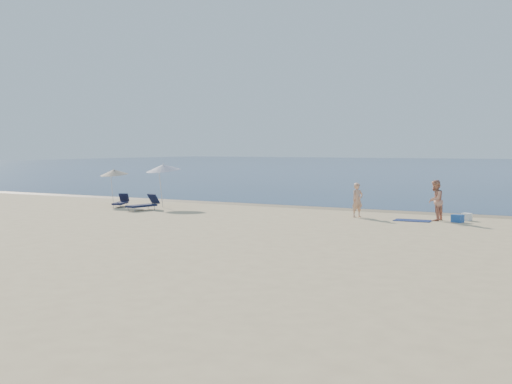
% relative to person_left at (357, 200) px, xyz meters
% --- Properties ---
extents(ground, '(160.00, 160.00, 0.00)m').
position_rel_person_left_xyz_m(ground, '(-2.67, -16.00, -0.81)').
color(ground, '#CDB789').
rests_on(ground, ground).
extents(wet_sand_strip, '(240.00, 1.60, 0.00)m').
position_rel_person_left_xyz_m(wet_sand_strip, '(-2.67, 3.40, -0.80)').
color(wet_sand_strip, '#847254').
rests_on(wet_sand_strip, ground).
extents(person_left, '(0.64, 0.70, 1.61)m').
position_rel_person_left_xyz_m(person_left, '(0.00, 0.00, 0.00)').
color(person_left, tan).
rests_on(person_left, ground).
extents(person_right, '(0.82, 0.98, 1.82)m').
position_rel_person_left_xyz_m(person_right, '(3.54, 0.30, 0.10)').
color(person_right, tan).
rests_on(person_right, ground).
extents(beach_towel, '(1.65, 0.99, 0.03)m').
position_rel_person_left_xyz_m(beach_towel, '(2.68, -0.20, -0.79)').
color(beach_towel, '#0F1D4F').
rests_on(beach_towel, ground).
extents(white_bag, '(0.47, 0.43, 0.33)m').
position_rel_person_left_xyz_m(white_bag, '(4.76, 1.07, -0.64)').
color(white_bag, white).
rests_on(white_bag, ground).
extents(blue_cooler, '(0.56, 0.47, 0.34)m').
position_rel_person_left_xyz_m(blue_cooler, '(4.54, 0.19, -0.64)').
color(blue_cooler, '#1E50A6').
rests_on(blue_cooler, ground).
extents(umbrella_near, '(2.43, 2.45, 2.48)m').
position_rel_person_left_xyz_m(umbrella_near, '(-11.18, -0.18, 1.35)').
color(umbrella_near, silver).
rests_on(umbrella_near, ground).
extents(umbrella_far, '(1.85, 1.86, 2.14)m').
position_rel_person_left_xyz_m(umbrella_far, '(-14.29, -0.67, 1.06)').
color(umbrella_far, silver).
rests_on(umbrella_far, ground).
extents(lounger_left, '(1.12, 1.67, 0.71)m').
position_rel_person_left_xyz_m(lounger_left, '(-13.24, -1.32, -0.55)').
color(lounger_left, '#131734').
rests_on(lounger_left, ground).
extents(lounger_right, '(0.92, 1.95, 0.83)m').
position_rel_person_left_xyz_m(lounger_right, '(-10.90, -2.23, -0.51)').
color(lounger_right, '#141B38').
rests_on(lounger_right, ground).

